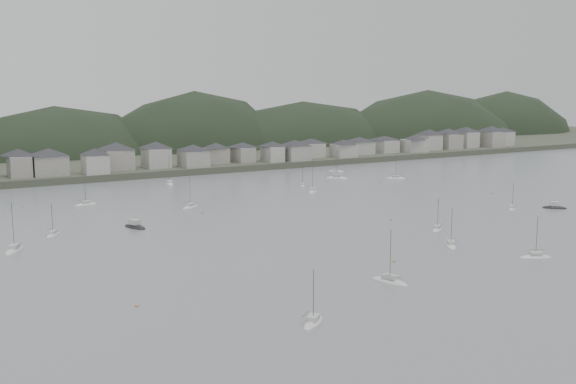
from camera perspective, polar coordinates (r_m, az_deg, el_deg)
ground at (r=152.37m, az=14.62°, el=-6.05°), size 900.00×900.00×0.00m
far_shore_land at (r=413.31m, az=-15.78°, el=3.50°), size 900.00×250.00×3.00m
forested_ridge at (r=391.50m, az=-14.05°, el=1.40°), size 851.55×103.94×102.57m
waterfront_town at (r=327.39m, az=-2.06°, el=3.73°), size 451.48×28.46×12.92m
moored_fleet at (r=201.58m, az=-4.11°, el=-2.06°), size 254.02×173.55×13.50m
motor_launch_near at (r=231.03m, az=22.29°, el=-1.26°), size 7.21×7.52×3.84m
motor_launch_far at (r=189.33m, az=-13.25°, el=-2.97°), size 5.77×9.28×4.07m
mooring_buoys at (r=199.90m, az=1.13°, el=-2.14°), size 156.88×117.30×0.70m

